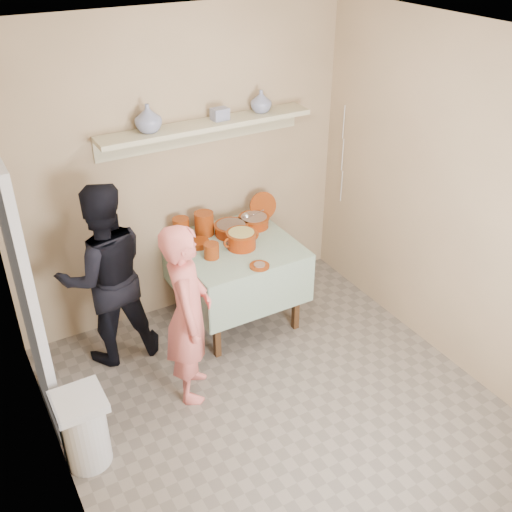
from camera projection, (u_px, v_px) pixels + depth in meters
ground at (289, 420)px, 4.33m from camera, size 3.50×3.50×0.00m
tile_panel at (27, 298)px, 3.91m from camera, size 0.06×0.70×2.00m
plate_stack_a at (181, 228)px, 5.04m from camera, size 0.14×0.14×0.19m
plate_stack_b at (204, 223)px, 5.11m from camera, size 0.17×0.17×0.20m
bowl_stack at (211, 251)px, 4.78m from camera, size 0.13×0.13×0.13m
empty_bowl at (199, 243)px, 4.96m from camera, size 0.17×0.17×0.05m
propped_lid at (263, 206)px, 5.36m from camera, size 0.26×0.11×0.25m
vase_right at (261, 101)px, 4.92m from camera, size 0.21×0.21×0.18m
vase_left at (148, 118)px, 4.49m from camera, size 0.23×0.23×0.21m
ceramic_box at (220, 114)px, 4.77m from camera, size 0.14×0.11×0.10m
person_cook at (188, 314)px, 4.25m from camera, size 0.52×0.61×1.42m
person_helper at (105, 275)px, 4.59m from camera, size 0.77×0.61×1.52m
room_shell at (297, 223)px, 3.51m from camera, size 3.04×3.54×2.62m
serving_table at (235, 256)px, 5.06m from camera, size 0.97×0.97×0.76m
cazuela_meat_a at (231, 228)px, 5.12m from camera, size 0.30×0.30×0.10m
cazuela_meat_b at (254, 220)px, 5.25m from camera, size 0.28×0.28×0.10m
ladle at (247, 216)px, 5.20m from camera, size 0.08×0.26×0.19m
cazuela_rice at (241, 238)px, 4.91m from camera, size 0.33×0.25×0.14m
front_plate at (259, 266)px, 4.69m from camera, size 0.16×0.16×0.03m
wall_shelf at (206, 127)px, 4.79m from camera, size 1.80×0.25×0.21m
trash_bin at (84, 430)px, 3.88m from camera, size 0.32×0.32×0.56m
electrical_cord at (343, 155)px, 5.42m from camera, size 0.01×0.05×0.90m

